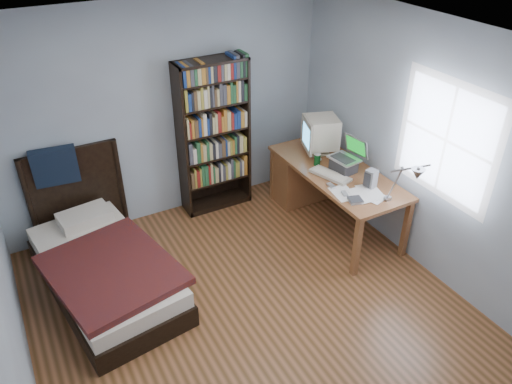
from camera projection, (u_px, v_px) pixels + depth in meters
room at (259, 205)px, 3.97m from camera, size 4.20×4.24×2.50m
desk at (310, 175)px, 6.04m from camera, size 0.75×1.75×0.73m
crt_monitor at (319, 133)px, 5.74m from camera, size 0.49×0.45×0.44m
laptop at (345, 162)px, 5.44m from camera, size 0.35×0.35×0.39m
desk_lamp at (413, 176)px, 4.40m from camera, size 0.24×0.52×0.62m
keyboard at (330, 175)px, 5.38m from camera, size 0.31×0.49×0.04m
speaker at (371, 179)px, 5.15m from camera, size 0.12×0.12×0.20m
soda_can at (317, 160)px, 5.58m from camera, size 0.07×0.07×0.13m
mouse at (318, 158)px, 5.71m from camera, size 0.07×0.12×0.04m
phone_silver at (331, 186)px, 5.21m from camera, size 0.06×0.11×0.02m
phone_grey at (345, 194)px, 5.08m from camera, size 0.07×0.10×0.02m
external_drive at (355, 200)px, 4.96m from camera, size 0.16×0.16×0.03m
bookshelf at (214, 137)px, 5.78m from camera, size 0.82×0.30×1.83m
bed at (102, 263)px, 4.89m from camera, size 1.26×2.09×1.16m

